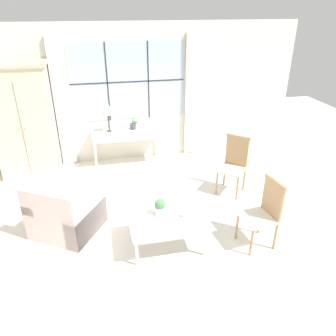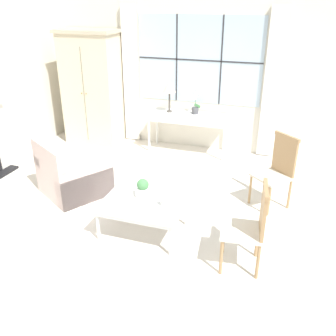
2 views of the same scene
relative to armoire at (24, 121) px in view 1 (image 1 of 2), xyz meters
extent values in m
plane|color=silver|center=(2.04, -2.64, -1.09)|extent=(14.00, 14.00, 0.00)
cube|color=silver|center=(2.04, 0.39, 0.31)|extent=(7.20, 0.06, 2.80)
cube|color=silver|center=(2.04, 0.35, 0.58)|extent=(2.31, 0.01, 1.54)
cube|color=#2D2D33|center=(1.62, 0.35, 0.58)|extent=(0.02, 0.02, 1.54)
cube|color=#2D2D33|center=(2.45, 0.35, 0.58)|extent=(0.02, 0.02, 1.54)
cube|color=#2D2D33|center=(2.04, 0.35, 0.58)|extent=(2.31, 0.02, 0.02)
cube|color=white|center=(0.70, 0.31, 0.22)|extent=(0.29, 0.06, 2.59)
cube|color=white|center=(3.37, 0.31, 0.22)|extent=(0.29, 0.06, 2.59)
cube|color=beige|center=(0.00, 0.00, -0.04)|extent=(1.05, 0.62, 2.12)
cube|color=#BCAE92|center=(0.00, 0.00, 1.05)|extent=(1.13, 0.68, 0.06)
cube|color=gray|center=(0.00, -0.31, -0.08)|extent=(0.01, 0.01, 1.78)
sphere|color=#997F4C|center=(-0.05, -0.32, -0.04)|extent=(0.03, 0.03, 0.03)
sphere|color=#997F4C|center=(0.05, -0.32, -0.04)|extent=(0.03, 0.03, 0.03)
cube|color=white|center=(1.96, 0.04, -0.37)|extent=(1.51, 0.52, 0.03)
cube|color=white|center=(1.96, 0.04, -0.43)|extent=(1.45, 0.50, 0.10)
cylinder|color=white|center=(1.25, -0.18, -0.74)|extent=(0.04, 0.04, 0.71)
cylinder|color=white|center=(2.68, -0.18, -0.74)|extent=(0.04, 0.04, 0.71)
cylinder|color=white|center=(1.25, 0.26, -0.74)|extent=(0.04, 0.04, 0.71)
cylinder|color=white|center=(2.68, 0.26, -0.74)|extent=(0.04, 0.04, 0.71)
cylinder|color=#4C4742|center=(1.57, 0.07, -0.34)|extent=(0.10, 0.10, 0.02)
cylinder|color=#4C4742|center=(1.57, 0.07, -0.15)|extent=(0.04, 0.04, 0.35)
cone|color=beige|center=(1.57, 0.07, 0.13)|extent=(0.24, 0.24, 0.22)
cylinder|color=#4C4C51|center=(2.06, 0.11, -0.29)|extent=(0.13, 0.13, 0.12)
cylinder|color=#47844C|center=(2.06, 0.11, -0.08)|extent=(0.01, 0.01, 0.30)
cube|color=#47844C|center=(2.10, 0.11, -0.19)|extent=(0.12, 0.02, 0.08)
sphere|color=white|center=(2.04, 0.12, -0.07)|extent=(0.07, 0.07, 0.07)
sphere|color=white|center=(2.06, 0.12, -0.01)|extent=(0.07, 0.07, 0.07)
sphere|color=white|center=(2.08, 0.12, 0.04)|extent=(0.07, 0.07, 0.07)
cube|color=beige|center=(0.80, -2.09, -0.87)|extent=(1.17, 1.17, 0.45)
cube|color=beige|center=(0.62, -2.39, -0.44)|extent=(0.82, 0.58, 0.41)
cube|color=beige|center=(0.52, -1.92, -0.80)|extent=(0.61, 0.82, 0.59)
cube|color=beige|center=(1.08, -2.27, -0.80)|extent=(0.61, 0.82, 0.59)
cube|color=beige|center=(3.61, -1.55, -0.64)|extent=(0.62, 0.62, 0.03)
cube|color=#9E7A51|center=(3.74, -1.41, -0.36)|extent=(0.33, 0.30, 0.52)
cube|color=#9E7A51|center=(3.74, -1.41, -0.08)|extent=(0.35, 0.32, 0.05)
cylinder|color=#9E7A51|center=(3.62, -1.82, -0.87)|extent=(0.04, 0.04, 0.44)
cylinder|color=#9E7A51|center=(3.34, -1.57, -0.87)|extent=(0.04, 0.04, 0.44)
cylinder|color=#9E7A51|center=(3.88, -1.54, -0.87)|extent=(0.04, 0.04, 0.44)
cylinder|color=#9E7A51|center=(3.59, -1.29, -0.87)|extent=(0.04, 0.04, 0.44)
cube|color=beige|center=(3.41, -2.99, -0.65)|extent=(0.49, 0.49, 0.03)
cube|color=#9E7A51|center=(3.61, -2.96, -0.38)|extent=(0.09, 0.41, 0.49)
cube|color=#9E7A51|center=(3.61, -2.96, -0.12)|extent=(0.10, 0.43, 0.05)
cylinder|color=#9E7A51|center=(3.25, -3.20, -0.88)|extent=(0.04, 0.04, 0.43)
cylinder|color=#9E7A51|center=(3.20, -2.82, -0.88)|extent=(0.04, 0.04, 0.43)
cylinder|color=#9E7A51|center=(3.63, -3.15, -0.88)|extent=(0.04, 0.04, 0.43)
cylinder|color=#9E7A51|center=(3.58, -2.78, -0.88)|extent=(0.04, 0.04, 0.43)
cube|color=silver|center=(2.17, -2.74, -0.68)|extent=(1.03, 0.76, 0.03)
cube|color=beige|center=(2.17, -2.74, -0.71)|extent=(1.00, 0.75, 0.04)
cylinder|color=silver|center=(1.71, -3.07, -0.89)|extent=(0.04, 0.04, 0.41)
cylinder|color=silver|center=(2.64, -3.07, -0.89)|extent=(0.04, 0.04, 0.41)
cylinder|color=silver|center=(1.71, -2.41, -0.89)|extent=(0.04, 0.04, 0.41)
cylinder|color=silver|center=(2.64, -2.41, -0.89)|extent=(0.04, 0.04, 0.41)
cube|color=white|center=(2.12, -2.60, -0.60)|extent=(0.14, 0.14, 0.12)
sphere|color=#47844C|center=(2.12, -2.60, -0.50)|extent=(0.15, 0.15, 0.15)
cylinder|color=silver|center=(2.44, -2.74, -0.66)|extent=(0.09, 0.09, 0.01)
cylinder|color=silver|center=(2.44, -2.74, -0.59)|extent=(0.06, 0.06, 0.13)
cylinder|color=black|center=(2.44, -2.74, -0.52)|extent=(0.00, 0.00, 0.01)
camera|label=1|loc=(1.42, -6.37, 2.00)|focal=35.00mm
camera|label=2|loc=(3.74, -6.41, 1.65)|focal=40.00mm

